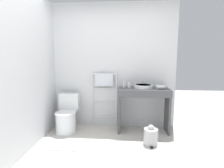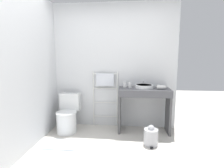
{
  "view_description": "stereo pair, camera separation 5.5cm",
  "coord_description": "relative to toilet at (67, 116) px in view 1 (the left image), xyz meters",
  "views": [
    {
      "loc": [
        0.3,
        -1.99,
        1.44
      ],
      "look_at": [
        0.08,
        0.79,
        1.03
      ],
      "focal_mm": 28.0,
      "sensor_mm": 36.0,
      "label": 1
    },
    {
      "loc": [
        0.35,
        -1.98,
        1.44
      ],
      "look_at": [
        0.08,
        0.79,
        1.03
      ],
      "focal_mm": 28.0,
      "sensor_mm": 36.0,
      "label": 2
    }
  ],
  "objects": [
    {
      "name": "vanity_counter",
      "position": [
        1.49,
        0.1,
        0.28
      ],
      "size": [
        0.98,
        0.46,
        0.86
      ],
      "color": "#4C4C51",
      "rests_on": "ground_plane"
    },
    {
      "name": "towel_radiator",
      "position": [
        0.71,
        0.31,
        0.55
      ],
      "size": [
        0.53,
        0.06,
        1.17
      ],
      "color": "white",
      "rests_on": "ground_plane"
    },
    {
      "name": "hair_dryer",
      "position": [
        1.81,
        0.08,
        0.59
      ],
      "size": [
        0.2,
        0.18,
        0.07
      ],
      "color": "white",
      "rests_on": "vanity_counter"
    },
    {
      "name": "faucet",
      "position": [
        1.49,
        0.29,
        0.64
      ],
      "size": [
        0.02,
        0.1,
        0.12
      ],
      "color": "silver",
      "rests_on": "vanity_counter"
    },
    {
      "name": "trash_bin",
      "position": [
        1.58,
        -0.42,
        -0.16
      ],
      "size": [
        0.24,
        0.27,
        0.34
      ],
      "color": "#B7B7BC",
      "rests_on": "ground_plane"
    },
    {
      "name": "sink_basin",
      "position": [
        1.49,
        0.14,
        0.59
      ],
      "size": [
        0.35,
        0.35,
        0.07
      ],
      "color": "white",
      "rests_on": "vanity_counter"
    },
    {
      "name": "wall_back",
      "position": [
        0.84,
        0.42,
        0.96
      ],
      "size": [
        2.63,
        0.12,
        2.53
      ],
      "primitive_type": "cube",
      "color": "silver",
      "rests_on": "ground_plane"
    },
    {
      "name": "cup_near_wall",
      "position": [
        1.12,
        0.23,
        0.61
      ],
      "size": [
        0.07,
        0.07,
        0.1
      ],
      "color": "white",
      "rests_on": "vanity_counter"
    },
    {
      "name": "cup_near_edge",
      "position": [
        1.22,
        0.19,
        0.61
      ],
      "size": [
        0.07,
        0.07,
        0.11
      ],
      "color": "white",
      "rests_on": "vanity_counter"
    },
    {
      "name": "toilet",
      "position": [
        0.0,
        0.0,
        0.0
      ],
      "size": [
        0.4,
        0.55,
        0.74
      ],
      "color": "white",
      "rests_on": "ground_plane"
    },
    {
      "name": "bath_mat",
      "position": [
        0.09,
        -0.58,
        -0.3
      ],
      "size": [
        0.56,
        0.36,
        0.01
      ],
      "primitive_type": "cube",
      "color": "#B2BCCC",
      "rests_on": "ground_plane"
    },
    {
      "name": "wall_side",
      "position": [
        -0.41,
        -0.44,
        0.96
      ],
      "size": [
        0.12,
        2.36,
        2.53
      ],
      "primitive_type": "cube",
      "color": "silver",
      "rests_on": "ground_plane"
    }
  ]
}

